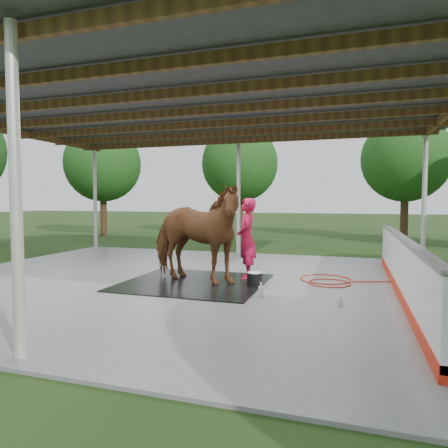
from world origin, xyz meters
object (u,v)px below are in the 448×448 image
(dasher_board, at_px, (401,267))
(horse, at_px, (194,234))
(handler, at_px, (247,238))
(wash_bucket, at_px, (254,279))

(dasher_board, relative_size, horse, 3.17)
(horse, bearing_deg, handler, -35.96)
(dasher_board, bearing_deg, horse, -177.25)
(dasher_board, bearing_deg, handler, 168.63)
(dasher_board, bearing_deg, wash_bucket, -177.26)
(dasher_board, xyz_separation_m, wash_bucket, (-2.87, -0.14, -0.39))
(handler, xyz_separation_m, wash_bucket, (0.38, -0.79, -0.79))
(dasher_board, relative_size, handler, 4.25)
(dasher_board, relative_size, wash_bucket, 24.41)
(horse, height_order, wash_bucket, horse)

